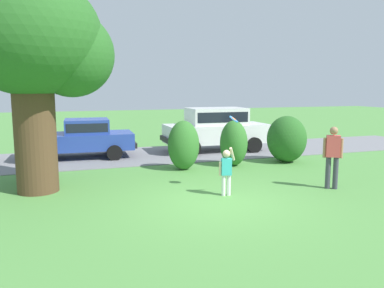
# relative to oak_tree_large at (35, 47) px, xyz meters

# --- Properties ---
(ground_plane) EXTENTS (80.00, 80.00, 0.00)m
(ground_plane) POSITION_rel_oak_tree_large_xyz_m (4.03, -2.66, -3.86)
(ground_plane) COLOR #518E42
(driveway_strip) EXTENTS (28.00, 4.40, 0.02)m
(driveway_strip) POSITION_rel_oak_tree_large_xyz_m (4.03, 4.51, -3.85)
(driveway_strip) COLOR slate
(driveway_strip) RESTS_ON ground
(oak_tree_large) EXTENTS (3.99, 3.72, 5.70)m
(oak_tree_large) POSITION_rel_oak_tree_large_xyz_m (0.00, 0.00, 0.00)
(oak_tree_large) COLOR #513823
(oak_tree_large) RESTS_ON ground
(shrub_near_tree) EXTENTS (0.92, 0.83, 1.77)m
(shrub_near_tree) POSITION_rel_oak_tree_large_xyz_m (-0.13, 1.47, -3.09)
(shrub_near_tree) COLOR #1E511C
(shrub_near_tree) RESTS_ON ground
(shrub_centre_left) EXTENTS (1.09, 0.97, 1.69)m
(shrub_centre_left) POSITION_rel_oak_tree_large_xyz_m (4.49, 1.33, -3.01)
(shrub_centre_left) COLOR #33702B
(shrub_centre_left) RESTS_ON ground
(shrub_centre) EXTENTS (0.97, 1.10, 1.64)m
(shrub_centre) POSITION_rel_oak_tree_large_xyz_m (6.40, 1.40, -3.04)
(shrub_centre) COLOR #33702B
(shrub_centre) RESTS_ON ground
(shrub_centre_right) EXTENTS (1.46, 1.54, 1.75)m
(shrub_centre_right) POSITION_rel_oak_tree_large_xyz_m (8.60, 1.40, -2.98)
(shrub_centre_right) COLOR #286023
(shrub_centre_right) RESTS_ON ground
(parked_sedan) EXTENTS (4.48, 2.26, 1.56)m
(parked_sedan) POSITION_rel_oak_tree_large_xyz_m (1.31, 4.79, -3.01)
(parked_sedan) COLOR #28429E
(parked_sedan) RESTS_ON ground
(parked_suv) EXTENTS (4.73, 2.17, 1.92)m
(parked_suv) POSITION_rel_oak_tree_large_xyz_m (7.04, 4.60, -2.78)
(parked_suv) COLOR white
(parked_suv) RESTS_ON ground
(child_thrower) EXTENTS (0.47, 0.23, 1.29)m
(child_thrower) POSITION_rel_oak_tree_large_xyz_m (4.55, -2.13, -3.14)
(child_thrower) COLOR white
(child_thrower) RESTS_ON ground
(frisbee) EXTENTS (0.30, 0.27, 0.24)m
(frisbee) POSITION_rel_oak_tree_large_xyz_m (4.97, -1.64, -1.90)
(frisbee) COLOR #337FDB
(adult_onlooker) EXTENTS (0.46, 0.38, 1.74)m
(adult_onlooker) POSITION_rel_oak_tree_large_xyz_m (7.62, -2.44, -2.87)
(adult_onlooker) COLOR #3F3F4C
(adult_onlooker) RESTS_ON ground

